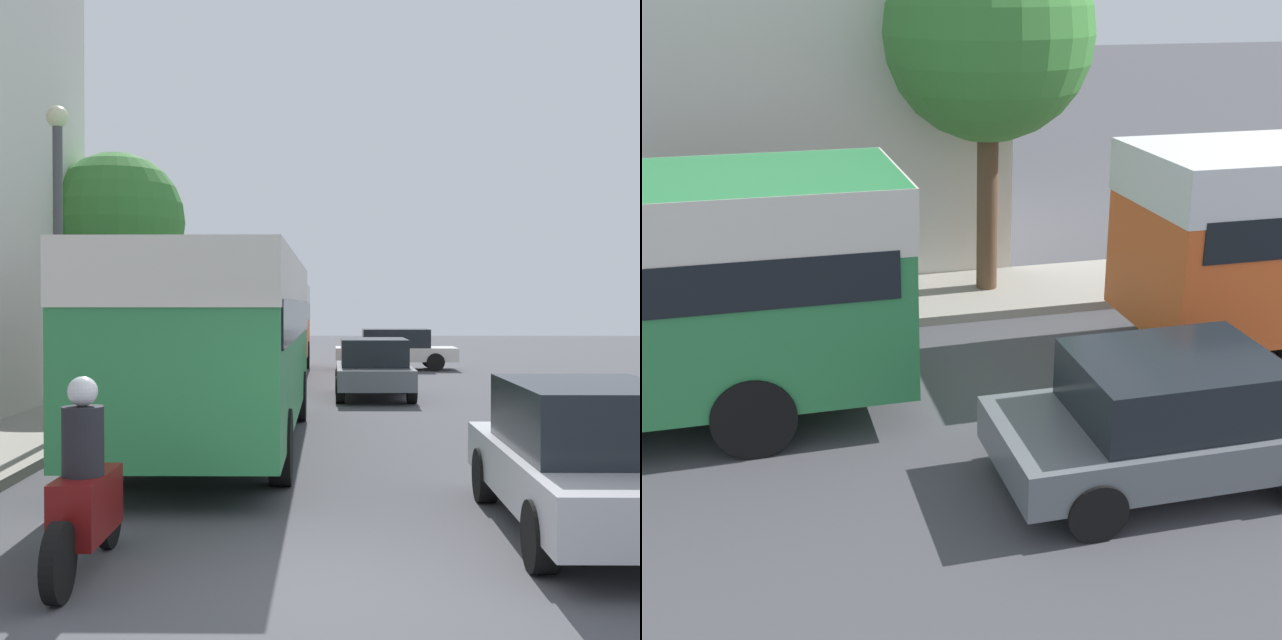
% 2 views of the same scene
% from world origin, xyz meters
% --- Properties ---
extents(car_crossing, '(1.92, 3.86, 1.49)m').
position_xyz_m(car_crossing, '(1.20, 15.16, 0.77)').
color(car_crossing, slate).
rests_on(car_crossing, ground_plane).
extents(street_tree, '(3.42, 3.42, 5.97)m').
position_xyz_m(street_tree, '(-5.21, 14.92, 4.39)').
color(street_tree, brown).
rests_on(street_tree, sidewalk).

